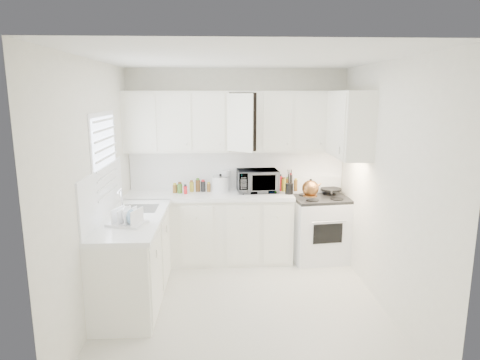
{
  "coord_description": "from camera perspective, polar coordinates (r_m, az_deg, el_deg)",
  "views": [
    {
      "loc": [
        -0.22,
        -4.24,
        2.26
      ],
      "look_at": [
        0.0,
        0.7,
        1.25
      ],
      "focal_mm": 31.55,
      "sensor_mm": 36.0,
      "label": 1
    }
  ],
  "objects": [
    {
      "name": "frying_pan",
      "position": [
        6.0,
        12.21,
        -1.17
      ],
      "size": [
        0.39,
        0.54,
        0.04
      ],
      "primitive_type": null,
      "rotation": [
        0.0,
        0.0,
        -0.22
      ],
      "color": "black",
      "rests_on": "stove"
    },
    {
      "name": "window_blinds",
      "position": [
        4.81,
        -17.71,
        2.5
      ],
      "size": [
        0.06,
        0.96,
        1.06
      ],
      "primitive_type": null,
      "color": "white",
      "rests_on": "wall_left"
    },
    {
      "name": "wall_front",
      "position": [
        2.82,
        2.13,
        -8.41
      ],
      "size": [
        3.0,
        0.0,
        3.0
      ],
      "primitive_type": "plane",
      "rotation": [
        -1.57,
        0.0,
        0.0
      ],
      "color": "white",
      "rests_on": "ground"
    },
    {
      "name": "sauce_right_1",
      "position": [
        5.84,
        5.93,
        -0.54
      ],
      "size": [
        0.06,
        0.06,
        0.19
      ],
      "primitive_type": "cylinder",
      "color": "gold",
      "rests_on": "countertop_back"
    },
    {
      "name": "wall_back",
      "position": [
        5.93,
        -0.39,
        2.22
      ],
      "size": [
        3.0,
        0.0,
        3.0
      ],
      "primitive_type": "plane",
      "rotation": [
        1.57,
        0.0,
        0.0
      ],
      "color": "white",
      "rests_on": "ground"
    },
    {
      "name": "upper_cabinets_back",
      "position": [
        5.73,
        -0.33,
        3.92
      ],
      "size": [
        3.0,
        0.33,
        0.8
      ],
      "primitive_type": null,
      "color": "white",
      "rests_on": "wall_back"
    },
    {
      "name": "spice_left_6",
      "position": [
        5.8,
        -4.27,
        -0.88
      ],
      "size": [
        0.06,
        0.06,
        0.13
      ],
      "primitive_type": "cylinder",
      "color": "brown",
      "rests_on": "countertop_back"
    },
    {
      "name": "sauce_right_3",
      "position": [
        5.85,
        6.99,
        -0.53
      ],
      "size": [
        0.06,
        0.06,
        0.19
      ],
      "primitive_type": "cylinder",
      "color": "black",
      "rests_on": "countertop_back"
    },
    {
      "name": "backsplash_back",
      "position": [
        5.93,
        -0.39,
        1.49
      ],
      "size": [
        2.98,
        0.02,
        0.55
      ],
      "primitive_type": "cube",
      "color": "white",
      "rests_on": "wall_back"
    },
    {
      "name": "sauce_right_2",
      "position": [
        5.9,
        6.37,
        -0.41
      ],
      "size": [
        0.06,
        0.06,
        0.19
      ],
      "primitive_type": "cylinder",
      "color": "#523417",
      "rests_on": "countertop_back"
    },
    {
      "name": "rice_cooker",
      "position": [
        5.77,
        -2.65,
        -0.35
      ],
      "size": [
        0.24,
        0.24,
        0.24
      ],
      "primitive_type": null,
      "rotation": [
        0.0,
        0.0,
        -0.01
      ],
      "color": "white",
      "rests_on": "countertop_back"
    },
    {
      "name": "ceiling",
      "position": [
        4.26,
        0.44,
        16.11
      ],
      "size": [
        3.2,
        3.2,
        0.0
      ],
      "primitive_type": "plane",
      "rotation": [
        3.14,
        0.0,
        0.0
      ],
      "color": "white",
      "rests_on": "ground"
    },
    {
      "name": "spice_left_5",
      "position": [
        5.72,
        -5.05,
        -1.08
      ],
      "size": [
        0.06,
        0.06,
        0.13
      ],
      "primitive_type": "cylinder",
      "color": "black",
      "rests_on": "countertop_back"
    },
    {
      "name": "backsplash_left",
      "position": [
        4.73,
        -18.04,
        -1.67
      ],
      "size": [
        0.02,
        1.6,
        0.55
      ],
      "primitive_type": "cube",
      "color": "white",
      "rests_on": "wall_left"
    },
    {
      "name": "sauce_right_0",
      "position": [
        5.89,
        5.31,
        -0.42
      ],
      "size": [
        0.06,
        0.06,
        0.19
      ],
      "primitive_type": "cylinder",
      "color": "red",
      "rests_on": "countertop_back"
    },
    {
      "name": "wall_left",
      "position": [
        4.53,
        -18.88,
        -1.33
      ],
      "size": [
        0.0,
        3.2,
        3.2
      ],
      "primitive_type": "plane",
      "rotation": [
        1.57,
        0.0,
        1.57
      ],
      "color": "white",
      "rests_on": "ground"
    },
    {
      "name": "spice_left_2",
      "position": [
        5.82,
        -7.23,
        -0.91
      ],
      "size": [
        0.06,
        0.06,
        0.13
      ],
      "primitive_type": "cylinder",
      "color": "red",
      "rests_on": "countertop_back"
    },
    {
      "name": "lower_cabinets_left",
      "position": [
        4.9,
        -14.14,
        -10.53
      ],
      "size": [
        0.6,
        1.6,
        0.9
      ],
      "primitive_type": null,
      "color": "white",
      "rests_on": "floor"
    },
    {
      "name": "spice_left_4",
      "position": [
        5.81,
        -5.75,
        -0.9
      ],
      "size": [
        0.06,
        0.06,
        0.13
      ],
      "primitive_type": "cylinder",
      "color": "#523417",
      "rests_on": "countertop_back"
    },
    {
      "name": "microwave",
      "position": [
        5.74,
        2.38,
        0.22
      ],
      "size": [
        0.56,
        0.34,
        0.37
      ],
      "primitive_type": "imported",
      "rotation": [
        0.0,
        0.0,
        0.08
      ],
      "color": "gray",
      "rests_on": "countertop_back"
    },
    {
      "name": "sauce_right_4",
      "position": [
        5.92,
        7.42,
        -0.4
      ],
      "size": [
        0.06,
        0.06,
        0.19
      ],
      "primitive_type": "cylinder",
      "color": "brown",
      "rests_on": "countertop_back"
    },
    {
      "name": "floor",
      "position": [
        4.81,
        0.39,
        -16.47
      ],
      "size": [
        3.2,
        3.2,
        0.0
      ],
      "primitive_type": "plane",
      "color": "silver",
      "rests_on": "ground"
    },
    {
      "name": "countertop_back",
      "position": [
        5.69,
        -4.19,
        -2.05
      ],
      "size": [
        2.24,
        0.64,
        0.05
      ],
      "primitive_type": "cube",
      "color": "white",
      "rests_on": "lower_cabinets_back"
    },
    {
      "name": "stove",
      "position": [
        5.91,
        10.74,
        -5.32
      ],
      "size": [
        0.81,
        0.69,
        1.13
      ],
      "primitive_type": null,
      "rotation": [
        0.0,
        0.0,
        0.13
      ],
      "color": "white",
      "rests_on": "floor"
    },
    {
      "name": "wall_right",
      "position": [
        4.68,
        19.09,
        -0.95
      ],
      "size": [
        0.0,
        3.2,
        3.2
      ],
      "primitive_type": "plane",
      "rotation": [
        1.57,
        0.0,
        -1.57
      ],
      "color": "white",
      "rests_on": "ground"
    },
    {
      "name": "upper_cabinets_right",
      "position": [
        5.35,
        14.39,
        3.01
      ],
      "size": [
        0.33,
        0.9,
        0.8
      ],
      "primitive_type": null,
      "color": "white",
      "rests_on": "wall_right"
    },
    {
      "name": "dish_rack",
      "position": [
        4.46,
        -15.07,
        -4.64
      ],
      "size": [
        0.43,
        0.37,
        0.2
      ],
      "primitive_type": null,
      "rotation": [
        0.0,
        0.0,
        -0.32
      ],
      "color": "white",
      "rests_on": "countertop_left"
    },
    {
      "name": "utensil_crock",
      "position": [
        5.64,
        6.69,
        -0.19
      ],
      "size": [
        0.13,
        0.13,
        0.34
      ],
      "primitive_type": null,
      "rotation": [
        0.0,
        0.0,
        -0.18
      ],
      "color": "black",
      "rests_on": "countertop_back"
    },
    {
      "name": "paper_towel",
      "position": [
        5.88,
        -1.9,
        0.01
      ],
      "size": [
        0.12,
        0.12,
        0.27
      ],
      "primitive_type": "cylinder",
      "color": "white",
      "rests_on": "countertop_back"
    },
    {
      "name": "spice_left_3",
      "position": [
        5.72,
        -6.55,
        -1.1
      ],
      "size": [
        0.06,
        0.06,
        0.13
      ],
      "primitive_type": "cylinder",
      "color": "gold",
      "rests_on": "countertop_back"
    },
    {
      "name": "sink",
      "position": [
        5.03,
        -13.6,
        -2.47
      ],
      "size": [
        0.42,
        0.38,
        0.3
      ],
      "primitive_type": null,
      "color": "gray",
      "rests_on": "countertop_left"
    },
    {
      "name": "spice_left_0",
      "position": [
        5.83,
        -8.7,
        -0.92
      ],
      "size": [
        0.06,
        0.06,
        0.13
      ],
      "primitive_type": "cylinder",
      "color": "brown",
      "rests_on": "countertop_back"
    },
    {
      "name": "spice_left_1",
      "position": [
        5.74,
        -8.04,
        -1.11
      ],
      "size": [
        0.06,
        0.06,
        0.13
      ],
      "primitive_type": "cylinder",
      "color": "#467C29",
      "rests_on": "countertop_back"
    },
    {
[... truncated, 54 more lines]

